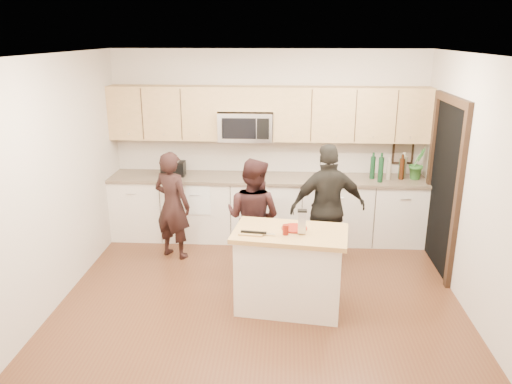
# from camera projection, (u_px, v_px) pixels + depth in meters

# --- Properties ---
(floor) EXTENTS (4.50, 4.50, 0.00)m
(floor) POSITION_uv_depth(u_px,v_px,m) (261.00, 294.00, 5.81)
(floor) COLOR #53301C
(floor) RESTS_ON ground
(room_shell) EXTENTS (4.52, 4.02, 2.71)m
(room_shell) POSITION_uv_depth(u_px,v_px,m) (261.00, 149.00, 5.29)
(room_shell) COLOR beige
(room_shell) RESTS_ON ground
(back_cabinetry) EXTENTS (4.50, 0.66, 0.94)m
(back_cabinetry) POSITION_uv_depth(u_px,v_px,m) (267.00, 208.00, 7.27)
(back_cabinetry) COLOR silver
(back_cabinetry) RESTS_ON ground
(upper_cabinetry) EXTENTS (4.50, 0.33, 0.75)m
(upper_cabinetry) POSITION_uv_depth(u_px,v_px,m) (270.00, 112.00, 6.99)
(upper_cabinetry) COLOR tan
(upper_cabinetry) RESTS_ON ground
(microwave) EXTENTS (0.76, 0.41, 0.40)m
(microwave) POSITION_uv_depth(u_px,v_px,m) (246.00, 126.00, 7.04)
(microwave) COLOR silver
(microwave) RESTS_ON ground
(doorway) EXTENTS (0.06, 1.25, 2.20)m
(doorway) POSITION_uv_depth(u_px,v_px,m) (444.00, 180.00, 6.19)
(doorway) COLOR black
(doorway) RESTS_ON ground
(framed_picture) EXTENTS (0.30, 0.03, 0.38)m
(framed_picture) POSITION_uv_depth(u_px,v_px,m) (403.00, 151.00, 7.20)
(framed_picture) COLOR black
(framed_picture) RESTS_ON ground
(dish_towel) EXTENTS (0.34, 0.60, 0.48)m
(dish_towel) POSITION_uv_depth(u_px,v_px,m) (200.00, 189.00, 7.05)
(dish_towel) COLOR white
(dish_towel) RESTS_ON ground
(island) EXTENTS (1.28, 0.85, 0.90)m
(island) POSITION_uv_depth(u_px,v_px,m) (289.00, 269.00, 5.41)
(island) COLOR silver
(island) RESTS_ON ground
(red_plate) EXTENTS (0.27, 0.27, 0.02)m
(red_plate) POSITION_uv_depth(u_px,v_px,m) (294.00, 228.00, 5.34)
(red_plate) COLOR maroon
(red_plate) RESTS_ON island
(box_grater) EXTENTS (0.10, 0.07, 0.25)m
(box_grater) POSITION_uv_depth(u_px,v_px,m) (302.00, 221.00, 5.16)
(box_grater) COLOR silver
(box_grater) RESTS_ON red_plate
(drink_glass) EXTENTS (0.06, 0.06, 0.11)m
(drink_glass) POSITION_uv_depth(u_px,v_px,m) (286.00, 230.00, 5.17)
(drink_glass) COLOR #66130B
(drink_glass) RESTS_ON island
(cutting_board) EXTENTS (0.27, 0.20, 0.02)m
(cutting_board) POSITION_uv_depth(u_px,v_px,m) (252.00, 233.00, 5.22)
(cutting_board) COLOR tan
(cutting_board) RESTS_ON island
(tongs) EXTENTS (0.27, 0.06, 0.02)m
(tongs) POSITION_uv_depth(u_px,v_px,m) (254.00, 232.00, 5.18)
(tongs) COLOR black
(tongs) RESTS_ON cutting_board
(knife) EXTENTS (0.18, 0.04, 0.01)m
(knife) POSITION_uv_depth(u_px,v_px,m) (267.00, 234.00, 5.16)
(knife) COLOR silver
(knife) RESTS_ON cutting_board
(toaster) EXTENTS (0.33, 0.20, 0.21)m
(toaster) POSITION_uv_depth(u_px,v_px,m) (173.00, 169.00, 7.16)
(toaster) COLOR black
(toaster) RESTS_ON back_cabinetry
(bottle_cluster) EXTENTS (0.53, 0.34, 0.41)m
(bottle_cluster) POSITION_uv_depth(u_px,v_px,m) (392.00, 166.00, 6.97)
(bottle_cluster) COLOR black
(bottle_cluster) RESTS_ON back_cabinetry
(orchid) EXTENTS (0.31, 0.31, 0.44)m
(orchid) POSITION_uv_depth(u_px,v_px,m) (417.00, 164.00, 6.97)
(orchid) COLOR #336F2C
(orchid) RESTS_ON back_cabinetry
(woman_left) EXTENTS (0.63, 0.53, 1.46)m
(woman_left) POSITION_uv_depth(u_px,v_px,m) (172.00, 205.00, 6.60)
(woman_left) COLOR black
(woman_left) RESTS_ON ground
(woman_center) EXTENTS (0.89, 0.81, 1.49)m
(woman_center) POSITION_uv_depth(u_px,v_px,m) (253.00, 218.00, 6.11)
(woman_center) COLOR black
(woman_center) RESTS_ON ground
(woman_right) EXTENTS (1.01, 0.57, 1.63)m
(woman_right) POSITION_uv_depth(u_px,v_px,m) (328.00, 208.00, 6.22)
(woman_right) COLOR black
(woman_right) RESTS_ON ground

